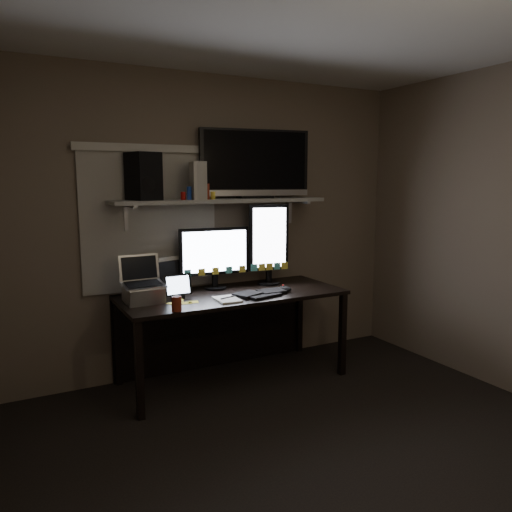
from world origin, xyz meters
TOP-DOWN VIEW (x-y plane):
  - floor at (0.00, 0.00)m, footprint 3.60×3.60m
  - ceiling at (0.00, 0.00)m, footprint 3.60×3.60m
  - back_wall at (0.00, 1.80)m, footprint 3.60×0.00m
  - window_blinds at (-0.55, 1.79)m, footprint 1.10×0.02m
  - desk at (0.00, 1.55)m, footprint 1.80×0.75m
  - wall_shelf at (0.00, 1.62)m, footprint 1.80×0.35m
  - monitor_landscape at (-0.06, 1.64)m, footprint 0.60×0.10m
  - monitor_portrait at (0.43, 1.59)m, footprint 0.36×0.11m
  - keyboard at (0.17, 1.27)m, footprint 0.45×0.25m
  - mouse at (0.41, 1.28)m, footprint 0.09×0.13m
  - notepad at (-0.14, 1.22)m, footprint 0.17×0.24m
  - tablet at (-0.45, 1.46)m, footprint 0.22×0.10m
  - file_sorter at (-0.47, 1.68)m, footprint 0.24×0.16m
  - laptop at (-0.72, 1.44)m, footprint 0.31×0.26m
  - cup at (-0.58, 1.10)m, footprint 0.09×0.09m
  - sticky_notes at (-0.40, 1.37)m, footprint 0.36×0.30m
  - tv at (0.33, 1.66)m, footprint 0.97×0.30m
  - game_console at (-0.23, 1.60)m, footprint 0.13×0.26m
  - speaker at (-0.63, 1.65)m, footprint 0.25×0.28m
  - bottles at (-0.23, 1.56)m, footprint 0.24×0.07m

SIDE VIEW (x-z plane):
  - floor at x=0.00m, z-range 0.00..0.00m
  - desk at x=0.00m, z-range 0.19..0.92m
  - sticky_notes at x=-0.40m, z-range 0.73..0.73m
  - notepad at x=-0.14m, z-range 0.73..0.74m
  - keyboard at x=0.17m, z-range 0.73..0.76m
  - mouse at x=0.41m, z-range 0.73..0.77m
  - cup at x=-0.58m, z-range 0.73..0.83m
  - tablet at x=-0.45m, z-range 0.73..0.92m
  - file_sorter at x=-0.47m, z-range 0.73..1.01m
  - laptop at x=-0.72m, z-range 0.73..1.07m
  - monitor_landscape at x=-0.06m, z-range 0.73..1.26m
  - monitor_portrait at x=0.43m, z-range 0.73..1.44m
  - back_wall at x=0.00m, z-range -0.55..3.05m
  - window_blinds at x=-0.55m, z-range 0.75..1.85m
  - wall_shelf at x=0.00m, z-range 1.45..1.48m
  - bottles at x=-0.23m, z-range 1.48..1.63m
  - game_console at x=-0.23m, z-range 1.48..1.77m
  - speaker at x=-0.63m, z-range 1.48..1.84m
  - tv at x=0.33m, z-range 1.48..2.05m
  - ceiling at x=0.00m, z-range 2.50..2.50m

